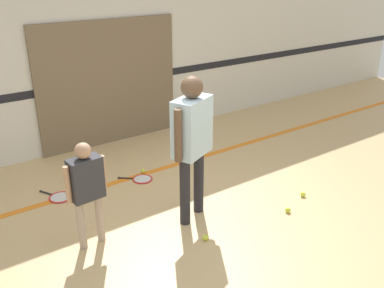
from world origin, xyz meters
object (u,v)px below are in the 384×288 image
Objects in this scene: person_student_left at (86,184)px; tennis_ball_by_spare_racket at (143,171)px; person_instructor at (192,134)px; tennis_ball_near_instructor at (206,238)px; racket_second_spare at (59,197)px; tennis_ball_stray_right at (288,210)px; racket_spare_on_floor at (141,179)px; tennis_ball_stray_left at (303,194)px.

person_student_left reaches higher than tennis_ball_by_spare_racket.
person_instructor is at bearing -13.22° from person_student_left.
person_instructor is 1.15m from tennis_ball_near_instructor.
racket_second_spare is at bearing 83.37° from person_student_left.
racket_spare_on_floor is at bearing 120.66° from tennis_ball_stray_right.
tennis_ball_by_spare_racket is (0.12, 0.16, 0.02)m from racket_spare_on_floor.
tennis_ball_by_spare_racket reaches higher than racket_second_spare.
racket_second_spare is 7.91× the size of tennis_ball_stray_right.
person_instructor reaches higher than person_student_left.
tennis_ball_near_instructor and tennis_ball_stray_right have the same top height.
racket_spare_on_floor is at bearing 132.75° from tennis_ball_stray_left.
tennis_ball_stray_right is (2.20, -0.77, -0.70)m from person_student_left.
racket_spare_on_floor is 0.20m from tennis_ball_by_spare_racket.
tennis_ball_near_instructor is at bearing -37.01° from person_student_left.
racket_second_spare is (-1.16, 1.35, -1.05)m from person_instructor.
person_student_left reaches higher than tennis_ball_stray_left.
person_instructor is 1.56m from tennis_ball_stray_right.
tennis_ball_near_instructor is (-0.11, -1.66, 0.02)m from racket_spare_on_floor.
person_instructor is 1.25m from person_student_left.
person_instructor is 3.29× the size of racket_second_spare.
person_instructor is at bearing 72.33° from tennis_ball_near_instructor.
tennis_ball_stray_left is at bearing 1.24° from tennis_ball_near_instructor.
tennis_ball_near_instructor is 1.61m from tennis_ball_stray_left.
racket_second_spare is 3.16m from tennis_ball_stray_left.
tennis_ball_by_spare_racket is 1.00× the size of tennis_ball_stray_right.
person_instructor reaches higher than tennis_ball_by_spare_racket.
person_instructor is at bearing 132.97° from racket_spare_on_floor.
tennis_ball_by_spare_racket is 2.15m from tennis_ball_stray_right.
tennis_ball_stray_right is (1.01, -0.60, -1.03)m from person_instructor.
racket_spare_on_floor is 2.07m from tennis_ball_stray_right.
tennis_ball_near_instructor is 1.00× the size of tennis_ball_stray_right.
racket_second_spare is at bearing 106.28° from person_instructor.
person_instructor reaches higher than racket_second_spare.
tennis_ball_near_instructor and tennis_ball_stray_left have the same top height.
person_student_left is at bearing 160.63° from tennis_ball_stray_right.
tennis_ball_stray_right is (1.06, -1.78, 0.02)m from racket_spare_on_floor.
tennis_ball_stray_right is at bearing 161.35° from racket_spare_on_floor.
tennis_ball_near_instructor is at bearing 127.06° from racket_spare_on_floor.
racket_second_spare is at bearing 145.55° from tennis_ball_stray_left.
tennis_ball_stray_left is at bearing -18.05° from person_student_left.
tennis_ball_near_instructor reaches higher than racket_spare_on_floor.
tennis_ball_stray_left is at bearing -152.90° from racket_second_spare.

